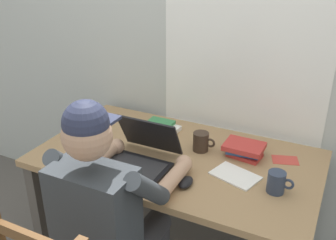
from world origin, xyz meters
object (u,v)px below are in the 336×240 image
at_px(coffee_mug_spare, 201,142).
at_px(landscape_photo_print, 285,160).
at_px(coffee_mug_white, 85,147).
at_px(book_stack_side, 244,149).
at_px(laptop, 140,154).
at_px(desk, 177,171).
at_px(coffee_mug_dark, 277,182).
at_px(computer_mouse, 186,182).
at_px(book_stack_main, 161,127).
at_px(seated_person, 110,212).

height_order(coffee_mug_spare, landscape_photo_print, coffee_mug_spare).
relative_size(coffee_mug_white, book_stack_side, 0.58).
bearing_deg(laptop, desk, 47.49).
relative_size(desk, coffee_mug_dark, 12.29).
bearing_deg(coffee_mug_white, landscape_photo_print, 23.94).
bearing_deg(desk, book_stack_side, 26.29).
xyz_separation_m(computer_mouse, coffee_mug_dark, (0.38, 0.13, 0.03)).
distance_m(laptop, book_stack_main, 0.38).
bearing_deg(coffee_mug_dark, seated_person, -148.10).
relative_size(laptop, book_stack_side, 1.64).
distance_m(desk, landscape_photo_print, 0.56).
height_order(coffee_mug_spare, book_stack_main, coffee_mug_spare).
height_order(desk, book_stack_main, book_stack_main).
bearing_deg(book_stack_main, coffee_mug_spare, -21.41).
bearing_deg(seated_person, computer_mouse, 46.39).
xyz_separation_m(laptop, landscape_photo_print, (0.65, 0.35, -0.05)).
height_order(desk, coffee_mug_white, coffee_mug_white).
relative_size(laptop, landscape_photo_print, 2.56).
bearing_deg(desk, coffee_mug_dark, -10.20).
bearing_deg(laptop, seated_person, -83.22).
relative_size(coffee_mug_spare, landscape_photo_print, 0.93).
distance_m(desk, book_stack_main, 0.33).
bearing_deg(desk, laptop, -132.51).
bearing_deg(book_stack_side, coffee_mug_dark, -48.75).
relative_size(computer_mouse, landscape_photo_print, 0.77).
bearing_deg(coffee_mug_spare, computer_mouse, -80.01).
height_order(coffee_mug_white, book_stack_side, coffee_mug_white).
bearing_deg(laptop, coffee_mug_spare, 48.58).
bearing_deg(coffee_mug_spare, desk, -129.87).
xyz_separation_m(seated_person, coffee_mug_white, (-0.33, 0.27, 0.11)).
height_order(computer_mouse, coffee_mug_dark, coffee_mug_dark).
xyz_separation_m(book_stack_main, book_stack_side, (0.52, -0.07, 0.02)).
bearing_deg(book_stack_side, computer_mouse, -113.02).
bearing_deg(coffee_mug_dark, coffee_mug_spare, 155.21).
xyz_separation_m(book_stack_main, landscape_photo_print, (0.73, -0.03, -0.02)).
xyz_separation_m(coffee_mug_spare, book_stack_main, (-0.30, 0.12, -0.03)).
relative_size(seated_person, computer_mouse, 12.57).
relative_size(computer_mouse, book_stack_main, 0.48).
xyz_separation_m(coffee_mug_dark, coffee_mug_spare, (-0.44, 0.20, 0.00)).
bearing_deg(book_stack_main, book_stack_side, -7.92).
relative_size(coffee_mug_spare, book_stack_main, 0.59).
xyz_separation_m(computer_mouse, coffee_mug_white, (-0.57, 0.01, 0.04)).
distance_m(coffee_mug_white, coffee_mug_spare, 0.61).
bearing_deg(landscape_photo_print, coffee_mug_white, -174.25).
height_order(coffee_mug_dark, book_stack_main, coffee_mug_dark).
bearing_deg(seated_person, coffee_mug_white, 140.58).
bearing_deg(book_stack_side, coffee_mug_white, -153.33).
relative_size(computer_mouse, book_stack_side, 0.49).
distance_m(desk, coffee_mug_spare, 0.20).
height_order(desk, coffee_mug_spare, coffee_mug_spare).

